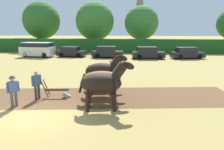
# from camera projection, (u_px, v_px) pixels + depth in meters

# --- Properties ---
(ground_plane) EXTENTS (240.00, 240.00, 0.00)m
(ground_plane) POSITION_uv_depth(u_px,v_px,m) (32.00, 116.00, 9.90)
(ground_plane) COLOR #998447
(plowed_furrow_strip) EXTENTS (22.46, 6.67, 0.01)m
(plowed_furrow_strip) POSITION_uv_depth(u_px,v_px,m) (44.00, 97.00, 12.59)
(plowed_furrow_strip) COLOR brown
(plowed_furrow_strip) RESTS_ON ground
(hedgerow) EXTENTS (65.38, 1.88, 2.27)m
(hedgerow) POSITION_uv_depth(u_px,v_px,m) (105.00, 46.00, 36.57)
(hedgerow) COLOR #1E511E
(hedgerow) RESTS_ON ground
(tree_far_left) EXTENTS (7.09, 7.09, 9.06)m
(tree_far_left) POSITION_uv_depth(u_px,v_px,m) (42.00, 20.00, 42.24)
(tree_far_left) COLOR #4C3823
(tree_far_left) RESTS_ON ground
(tree_left) EXTENTS (7.22, 7.22, 8.94)m
(tree_left) POSITION_uv_depth(u_px,v_px,m) (95.00, 21.00, 41.36)
(tree_left) COLOR #423323
(tree_left) RESTS_ON ground
(tree_center_left) EXTENTS (6.30, 6.30, 8.19)m
(tree_center_left) POSITION_uv_depth(u_px,v_px,m) (141.00, 23.00, 40.73)
(tree_center_left) COLOR #423323
(tree_center_left) RESTS_ON ground
(church_spire) EXTENTS (3.26, 3.26, 21.16)m
(church_spire) POSITION_uv_depth(u_px,v_px,m) (140.00, 8.00, 76.11)
(church_spire) COLOR gray
(church_spire) RESTS_ON ground
(draft_horse_lead_left) EXTENTS (2.74, 1.20, 2.44)m
(draft_horse_lead_left) POSITION_uv_depth(u_px,v_px,m) (104.00, 83.00, 10.43)
(draft_horse_lead_left) COLOR black
(draft_horse_lead_left) RESTS_ON ground
(draft_horse_lead_right) EXTENTS (2.79, 1.10, 2.27)m
(draft_horse_lead_right) POSITION_uv_depth(u_px,v_px,m) (104.00, 78.00, 11.77)
(draft_horse_lead_right) COLOR brown
(draft_horse_lead_right) RESTS_ON ground
(draft_horse_trail_left) EXTENTS (2.67, 1.25, 2.46)m
(draft_horse_trail_left) POSITION_uv_depth(u_px,v_px,m) (104.00, 71.00, 13.07)
(draft_horse_trail_left) COLOR black
(draft_horse_trail_left) RESTS_ON ground
(draft_horse_trail_right) EXTENTS (2.61, 1.11, 2.27)m
(draft_horse_trail_right) POSITION_uv_depth(u_px,v_px,m) (104.00, 69.00, 14.41)
(draft_horse_trail_right) COLOR brown
(draft_horse_trail_right) RESTS_ON ground
(plow) EXTENTS (1.65, 0.53, 1.13)m
(plow) POSITION_uv_depth(u_px,v_px,m) (59.00, 92.00, 12.55)
(plow) COLOR #4C331E
(plow) RESTS_ON ground
(farmer_at_plow) EXTENTS (0.39, 0.60, 1.62)m
(farmer_at_plow) POSITION_uv_depth(u_px,v_px,m) (37.00, 83.00, 12.09)
(farmer_at_plow) COLOR #38332D
(farmer_at_plow) RESTS_ON ground
(farmer_beside_team) EXTENTS (0.54, 0.44, 1.58)m
(farmer_beside_team) POSITION_uv_depth(u_px,v_px,m) (111.00, 69.00, 16.48)
(farmer_beside_team) COLOR #28334C
(farmer_beside_team) RESTS_ON ground
(farmer_onlooker_left) EXTENTS (0.45, 0.49, 1.59)m
(farmer_onlooker_left) POSITION_uv_depth(u_px,v_px,m) (13.00, 89.00, 10.93)
(farmer_onlooker_left) COLOR #4C4C4C
(farmer_onlooker_left) RESTS_ON ground
(parked_van) EXTENTS (4.85, 2.46, 2.04)m
(parked_van) POSITION_uv_depth(u_px,v_px,m) (38.00, 49.00, 30.77)
(parked_van) COLOR silver
(parked_van) RESTS_ON ground
(parked_car_left) EXTENTS (4.19, 2.21, 1.43)m
(parked_car_left) POSITION_uv_depth(u_px,v_px,m) (71.00, 52.00, 31.05)
(parked_car_left) COLOR black
(parked_car_left) RESTS_ON ground
(parked_car_center_left) EXTENTS (4.31, 1.98, 1.55)m
(parked_car_center_left) POSITION_uv_depth(u_px,v_px,m) (107.00, 52.00, 30.03)
(parked_car_center_left) COLOR black
(parked_car_center_left) RESTS_ON ground
(parked_car_center) EXTENTS (4.39, 2.24, 1.57)m
(parked_car_center) POSITION_uv_depth(u_px,v_px,m) (148.00, 53.00, 28.98)
(parked_car_center) COLOR black
(parked_car_center) RESTS_ON ground
(parked_car_center_right) EXTENTS (4.57, 2.58, 1.50)m
(parked_car_center_right) POSITION_uv_depth(u_px,v_px,m) (187.00, 53.00, 29.13)
(parked_car_center_right) COLOR black
(parked_car_center_right) RESTS_ON ground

